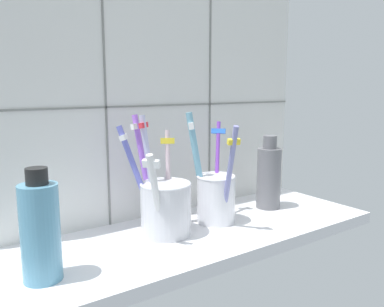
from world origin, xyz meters
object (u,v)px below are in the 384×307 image
at_px(toothbrush_cup_right, 215,194).
at_px(ceramic_vase, 269,176).
at_px(soap_bottle, 40,230).
at_px(toothbrush_cup_left, 164,204).

relative_size(toothbrush_cup_right, ceramic_vase, 1.35).
distance_m(ceramic_vase, soap_bottle, 0.44).
relative_size(ceramic_vase, soap_bottle, 1.01).
xyz_separation_m(toothbrush_cup_left, soap_bottle, (-0.20, -0.05, 0.01)).
distance_m(toothbrush_cup_right, soap_bottle, 0.31).
height_order(toothbrush_cup_left, toothbrush_cup_right, toothbrush_cup_right).
bearing_deg(toothbrush_cup_left, ceramic_vase, 1.02).
relative_size(toothbrush_cup_left, soap_bottle, 1.36).
relative_size(toothbrush_cup_left, toothbrush_cup_right, 0.99).
height_order(toothbrush_cup_left, ceramic_vase, toothbrush_cup_left).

